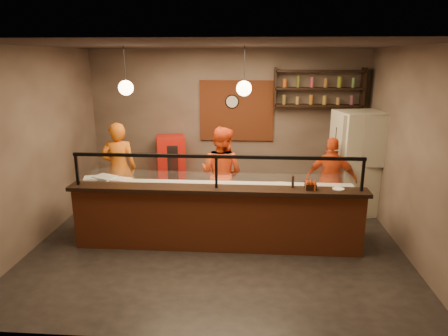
# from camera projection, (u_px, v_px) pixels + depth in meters

# --- Properties ---
(floor) EXTENTS (6.00, 6.00, 0.00)m
(floor) POSITION_uv_depth(u_px,v_px,m) (218.00, 241.00, 6.80)
(floor) COLOR black
(floor) RESTS_ON ground
(ceiling) EXTENTS (6.00, 6.00, 0.00)m
(ceiling) POSITION_uv_depth(u_px,v_px,m) (217.00, 45.00, 5.94)
(ceiling) COLOR #372E2B
(ceiling) RESTS_ON wall_back
(wall_back) EXTENTS (6.00, 0.00, 6.00)m
(wall_back) POSITION_uv_depth(u_px,v_px,m) (228.00, 124.00, 8.78)
(wall_back) COLOR #7A685A
(wall_back) RESTS_ON floor
(wall_left) EXTENTS (0.00, 5.00, 5.00)m
(wall_left) POSITION_uv_depth(u_px,v_px,m) (37.00, 147.00, 6.58)
(wall_left) COLOR #7A685A
(wall_left) RESTS_ON floor
(wall_right) EXTENTS (0.00, 5.00, 5.00)m
(wall_right) POSITION_uv_depth(u_px,v_px,m) (411.00, 153.00, 6.17)
(wall_right) COLOR #7A685A
(wall_right) RESTS_ON floor
(wall_front) EXTENTS (6.00, 0.00, 6.00)m
(wall_front) POSITION_uv_depth(u_px,v_px,m) (197.00, 206.00, 3.97)
(wall_front) COLOR #7A685A
(wall_front) RESTS_ON floor
(brick_patch) EXTENTS (1.60, 0.04, 1.30)m
(brick_patch) POSITION_uv_depth(u_px,v_px,m) (237.00, 111.00, 8.65)
(brick_patch) COLOR brown
(brick_patch) RESTS_ON wall_back
(service_counter) EXTENTS (4.60, 0.25, 1.00)m
(service_counter) POSITION_uv_depth(u_px,v_px,m) (217.00, 221.00, 6.38)
(service_counter) COLOR brown
(service_counter) RESTS_ON floor
(counter_ledge) EXTENTS (4.70, 0.37, 0.06)m
(counter_ledge) POSITION_uv_depth(u_px,v_px,m) (216.00, 189.00, 6.24)
(counter_ledge) COLOR black
(counter_ledge) RESTS_ON service_counter
(worktop_cabinet) EXTENTS (4.60, 0.75, 0.85)m
(worktop_cabinet) POSITION_uv_depth(u_px,v_px,m) (219.00, 213.00, 6.88)
(worktop_cabinet) COLOR gray
(worktop_cabinet) RESTS_ON floor
(worktop) EXTENTS (4.60, 0.75, 0.05)m
(worktop) POSITION_uv_depth(u_px,v_px,m) (219.00, 189.00, 6.76)
(worktop) COLOR silver
(worktop) RESTS_ON worktop_cabinet
(sneeze_guard) EXTENTS (4.50, 0.05, 0.52)m
(sneeze_guard) POSITION_uv_depth(u_px,v_px,m) (216.00, 168.00, 6.15)
(sneeze_guard) COLOR white
(sneeze_guard) RESTS_ON counter_ledge
(wall_shelving) EXTENTS (1.84, 0.28, 0.85)m
(wall_shelving) POSITION_uv_depth(u_px,v_px,m) (319.00, 88.00, 8.26)
(wall_shelving) COLOR black
(wall_shelving) RESTS_ON wall_back
(wall_clock) EXTENTS (0.30, 0.04, 0.30)m
(wall_clock) POSITION_uv_depth(u_px,v_px,m) (232.00, 102.00, 8.60)
(wall_clock) COLOR black
(wall_clock) RESTS_ON wall_back
(pendant_left) EXTENTS (0.24, 0.24, 0.77)m
(pendant_left) POSITION_uv_depth(u_px,v_px,m) (126.00, 88.00, 6.41)
(pendant_left) COLOR black
(pendant_left) RESTS_ON ceiling
(pendant_right) EXTENTS (0.24, 0.24, 0.77)m
(pendant_right) POSITION_uv_depth(u_px,v_px,m) (244.00, 88.00, 6.28)
(pendant_right) COLOR black
(pendant_right) RESTS_ON ceiling
(cook_left) EXTENTS (0.76, 0.59, 1.83)m
(cook_left) POSITION_uv_depth(u_px,v_px,m) (119.00, 169.00, 7.82)
(cook_left) COLOR orange
(cook_left) RESTS_ON floor
(cook_mid) EXTENTS (1.08, 0.98, 1.80)m
(cook_mid) POSITION_uv_depth(u_px,v_px,m) (221.00, 173.00, 7.56)
(cook_mid) COLOR #E84715
(cook_mid) RESTS_ON floor
(cook_right) EXTENTS (1.00, 0.57, 1.60)m
(cook_right) POSITION_uv_depth(u_px,v_px,m) (331.00, 179.00, 7.53)
(cook_right) COLOR #E14515
(cook_right) RESTS_ON floor
(fridge) EXTENTS (1.00, 0.96, 2.03)m
(fridge) POSITION_uv_depth(u_px,v_px,m) (356.00, 163.00, 7.83)
(fridge) COLOR beige
(fridge) RESTS_ON floor
(red_cooler) EXTENTS (0.72, 0.68, 1.39)m
(red_cooler) POSITION_uv_depth(u_px,v_px,m) (171.00, 167.00, 8.77)
(red_cooler) COLOR #B7140C
(red_cooler) RESTS_ON floor
(pizza_dough) EXTENTS (0.50, 0.50, 0.01)m
(pizza_dough) POSITION_uv_depth(u_px,v_px,m) (281.00, 186.00, 6.80)
(pizza_dough) COLOR beige
(pizza_dough) RESTS_ON worktop
(prep_tub_a) EXTENTS (0.35, 0.31, 0.15)m
(prep_tub_a) POSITION_uv_depth(u_px,v_px,m) (121.00, 183.00, 6.73)
(prep_tub_a) COLOR white
(prep_tub_a) RESTS_ON worktop
(prep_tub_b) EXTENTS (0.42, 0.39, 0.17)m
(prep_tub_b) POSITION_uv_depth(u_px,v_px,m) (105.00, 181.00, 6.82)
(prep_tub_b) COLOR silver
(prep_tub_b) RESTS_ON worktop
(prep_tub_c) EXTENTS (0.36, 0.32, 0.15)m
(prep_tub_c) POSITION_uv_depth(u_px,v_px,m) (94.00, 181.00, 6.82)
(prep_tub_c) COLOR white
(prep_tub_c) RESTS_ON worktop
(rolling_pin) EXTENTS (0.31, 0.06, 0.05)m
(rolling_pin) POSITION_uv_depth(u_px,v_px,m) (127.00, 183.00, 6.88)
(rolling_pin) COLOR yellow
(rolling_pin) RESTS_ON worktop
(condiment_caddy) EXTENTS (0.18, 0.15, 0.09)m
(condiment_caddy) POSITION_uv_depth(u_px,v_px,m) (311.00, 187.00, 6.13)
(condiment_caddy) COLOR black
(condiment_caddy) RESTS_ON counter_ledge
(pepper_mill) EXTENTS (0.05, 0.05, 0.19)m
(pepper_mill) POSITION_uv_depth(u_px,v_px,m) (293.00, 182.00, 6.21)
(pepper_mill) COLOR black
(pepper_mill) RESTS_ON counter_ledge
(small_plate) EXTENTS (0.18, 0.18, 0.01)m
(small_plate) POSITION_uv_depth(u_px,v_px,m) (338.00, 189.00, 6.16)
(small_plate) COLOR white
(small_plate) RESTS_ON counter_ledge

